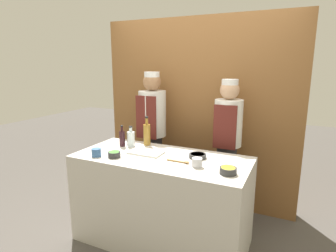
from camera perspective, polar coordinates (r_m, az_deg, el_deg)
ground_plane at (r=3.22m, az=-1.30°, el=-22.11°), size 14.00×14.00×0.00m
cabinet_wall at (r=3.70m, az=6.14°, el=2.64°), size 2.56×0.18×2.40m
counter at (r=2.98m, az=-1.35°, el=-14.74°), size 1.74×0.79×0.93m
sauce_bowl_yellow at (r=2.42m, az=12.11°, el=-8.81°), size 0.14×0.14×0.06m
sauce_bowl_brown at (r=2.77m, az=6.05°, el=-6.01°), size 0.17×0.17×0.04m
sauce_bowl_green at (r=2.82m, az=-10.87°, el=-5.65°), size 0.12×0.12×0.06m
cutting_board at (r=2.91m, az=-4.48°, el=-5.36°), size 0.34×0.21×0.02m
bottle_vinegar at (r=3.17m, az=-4.31°, el=-1.61°), size 0.08×0.08×0.33m
bottle_clear at (r=3.14m, az=-7.55°, el=-2.53°), size 0.08×0.08×0.23m
bottle_wine at (r=3.16m, az=-9.30°, el=-2.43°), size 0.06×0.06×0.24m
cup_blue at (r=2.88m, az=-14.36°, el=-5.23°), size 0.09×0.09×0.08m
cup_steel at (r=2.54m, az=5.92°, el=-7.37°), size 0.09×0.09×0.08m
wooden_spoon at (r=2.64m, az=2.60°, el=-7.22°), size 0.23×0.04×0.02m
chef_left at (r=3.62m, az=-3.16°, el=-1.56°), size 0.35×0.35×1.74m
chef_right at (r=3.29m, az=11.90°, el=-3.81°), size 0.32×0.32×1.67m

